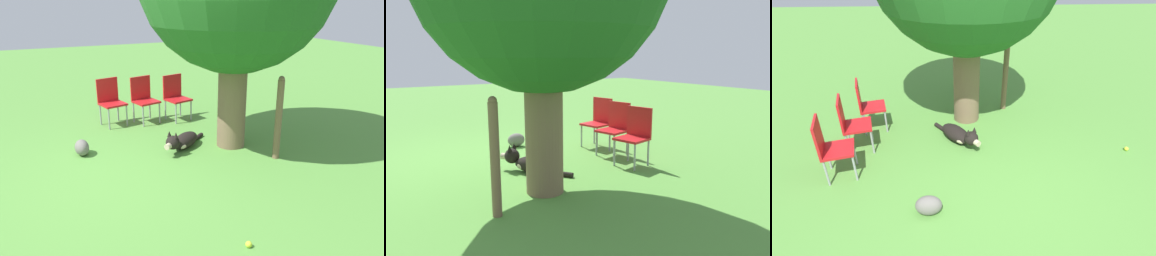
# 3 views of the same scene
# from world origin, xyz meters

# --- Properties ---
(ground_plane) EXTENTS (30.00, 30.00, 0.00)m
(ground_plane) POSITION_xyz_m (0.00, 0.00, 0.00)
(ground_plane) COLOR #56933D
(dog) EXTENTS (0.77, 0.98, 0.40)m
(dog) POSITION_xyz_m (-0.47, 0.77, 0.14)
(dog) COLOR black
(dog) RESTS_ON ground_plane
(fence_post) EXTENTS (0.10, 0.10, 1.30)m
(fence_post) POSITION_xyz_m (0.47, 1.96, 0.65)
(fence_post) COLOR brown
(fence_post) RESTS_ON ground_plane
(red_chair_0) EXTENTS (0.52, 0.53, 0.90)m
(red_chair_0) POSITION_xyz_m (-2.23, 0.01, 0.51)
(red_chair_0) COLOR red
(red_chair_0) RESTS_ON ground_plane
(red_chair_1) EXTENTS (0.52, 0.53, 0.90)m
(red_chair_1) POSITION_xyz_m (-2.12, 0.65, 0.51)
(red_chair_1) COLOR red
(red_chair_1) RESTS_ON ground_plane
(red_chair_2) EXTENTS (0.52, 0.53, 0.90)m
(red_chair_2) POSITION_xyz_m (-2.02, 1.29, 0.51)
(red_chair_2) COLOR red
(red_chair_2) RESTS_ON ground_plane
(tennis_ball) EXTENTS (0.07, 0.07, 0.07)m
(tennis_ball) POSITION_xyz_m (2.18, 0.36, 0.03)
(tennis_ball) COLOR #CCE033
(tennis_ball) RESTS_ON ground_plane
(garden_rock) EXTENTS (0.32, 0.22, 0.25)m
(garden_rock) POSITION_xyz_m (-0.90, -0.78, 0.13)
(garden_rock) COLOR slate
(garden_rock) RESTS_ON ground_plane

